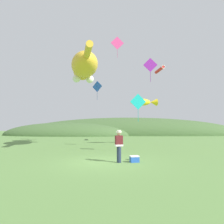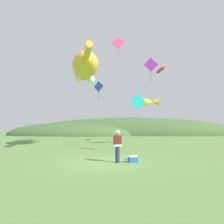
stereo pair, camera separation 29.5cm
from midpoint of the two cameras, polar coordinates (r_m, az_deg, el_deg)
name	(u,v)px [view 2 (the right image)]	position (r m, az deg, el deg)	size (l,w,h in m)	color
ground_plane	(103,162)	(11.42, -1.70, -14.13)	(120.00, 120.00, 0.00)	#5B8442
distant_hill_ridge	(115,135)	(43.68, 1.06, -6.54)	(50.29, 15.68, 7.56)	#426033
festival_attendant	(117,145)	(11.16, 2.34, -9.42)	(0.49, 0.40, 1.77)	#232D47
kite_spool	(131,157)	(12.20, 6.05, -12.79)	(0.17, 0.27, 0.27)	olive
picnic_cooler	(133,159)	(11.41, 6.80, -13.19)	(0.57, 0.46, 0.36)	blue
kite_giant_cat	(85,67)	(20.28, -7.32, 12.59)	(3.79, 8.43, 2.65)	gold
kite_fish_windsock	(145,102)	(21.68, 9.68, 2.84)	(3.04, 1.53, 0.90)	yellow
kite_tube_streamer	(161,69)	(24.74, 14.21, 11.72)	(0.93, 2.44, 0.44)	red
kite_diamond_white	(89,66)	(25.37, -6.28, 12.85)	(1.31, 0.61, 2.33)	white
kite_diamond_violet	(151,65)	(18.32, 11.52, 13.06)	(1.26, 0.08, 2.16)	purple
kite_diamond_blue	(99,87)	(23.95, -3.50, 7.24)	(1.25, 0.56, 2.26)	blue
kite_diamond_teal	(138,102)	(15.30, 8.01, 2.89)	(1.21, 0.27, 2.13)	#19BFBF
kite_diamond_pink	(118,43)	(23.17, 2.22, 19.07)	(1.44, 0.30, 2.37)	#E53F8C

